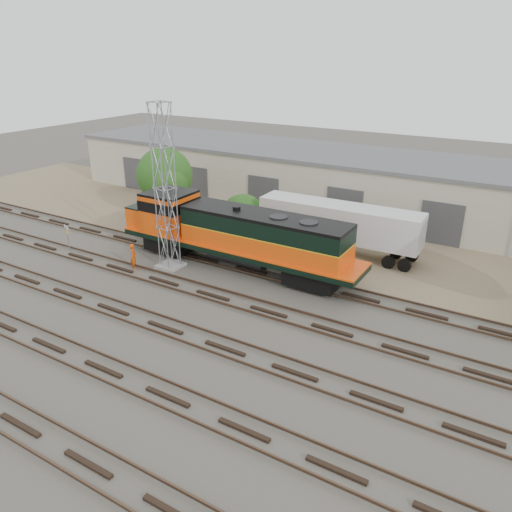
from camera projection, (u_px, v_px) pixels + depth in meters
The scene contains 11 objects.
ground at pixel (198, 306), 29.91m from camera, with size 140.00×140.00×0.00m, color #47423A.
dirt_strip at pixel (307, 233), 41.75m from camera, with size 80.00×16.00×0.02m, color #726047.
tracks at pixel (165, 327), 27.51m from camera, with size 80.00×20.40×0.28m.
warehouse at pixel (345, 182), 47.01m from camera, with size 58.40×10.40×5.30m.
locomotive at pixel (233, 233), 34.36m from camera, with size 18.30×3.21×4.40m.
signal_tower at pixel (165, 192), 33.21m from camera, with size 1.66×1.66×11.23m.
sign_post at pixel (67, 233), 37.63m from camera, with size 0.78×0.32×2.01m.
worker at pixel (133, 256), 34.70m from camera, with size 0.67×0.44×1.84m, color #D7490B.
semi_trailer at pixel (342, 223), 36.79m from camera, with size 12.21×2.69×3.74m.
tree_west at pixel (165, 178), 43.59m from camera, with size 5.14×4.90×6.41m.
tree_mid at pixel (244, 219), 40.24m from camera, with size 3.93×3.74×3.74m.
Camera 1 is at (16.61, -20.83, 14.36)m, focal length 35.00 mm.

